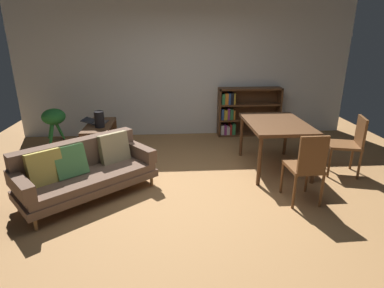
{
  "coord_description": "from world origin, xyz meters",
  "views": [
    {
      "loc": [
        -0.34,
        -3.87,
        2.06
      ],
      "look_at": [
        -0.04,
        0.31,
        0.59
      ],
      "focal_mm": 29.43,
      "sensor_mm": 36.0,
      "label": 1
    }
  ],
  "objects_px": {
    "dining_chair_near": "(306,165)",
    "desk_speaker": "(99,119)",
    "media_console": "(101,140)",
    "open_laptop": "(96,122)",
    "bookshelf": "(244,112)",
    "dining_chair_far": "(349,142)",
    "dining_table": "(276,127)",
    "potted_floor_plant": "(55,124)",
    "fabric_couch": "(84,169)"
  },
  "relations": [
    {
      "from": "open_laptop",
      "to": "dining_chair_near",
      "type": "height_order",
      "value": "dining_chair_near"
    },
    {
      "from": "fabric_couch",
      "to": "bookshelf",
      "type": "xyz_separation_m",
      "value": [
        2.71,
        2.52,
        0.12
      ]
    },
    {
      "from": "open_laptop",
      "to": "dining_chair_far",
      "type": "height_order",
      "value": "dining_chair_far"
    },
    {
      "from": "dining_chair_far",
      "to": "dining_chair_near",
      "type": "bearing_deg",
      "value": -140.86
    },
    {
      "from": "desk_speaker",
      "to": "dining_chair_near",
      "type": "relative_size",
      "value": 0.29
    },
    {
      "from": "desk_speaker",
      "to": "dining_chair_far",
      "type": "distance_m",
      "value": 3.97
    },
    {
      "from": "open_laptop",
      "to": "dining_table",
      "type": "xyz_separation_m",
      "value": [
        2.93,
        -0.86,
        0.09
      ]
    },
    {
      "from": "dining_chair_far",
      "to": "bookshelf",
      "type": "height_order",
      "value": "bookshelf"
    },
    {
      "from": "dining_chair_near",
      "to": "fabric_couch",
      "type": "bearing_deg",
      "value": 171.74
    },
    {
      "from": "open_laptop",
      "to": "dining_chair_far",
      "type": "distance_m",
      "value": 4.15
    },
    {
      "from": "potted_floor_plant",
      "to": "bookshelf",
      "type": "xyz_separation_m",
      "value": [
        3.63,
        0.79,
        -0.02
      ]
    },
    {
      "from": "fabric_couch",
      "to": "desk_speaker",
      "type": "distance_m",
      "value": 1.33
    },
    {
      "from": "media_console",
      "to": "potted_floor_plant",
      "type": "xyz_separation_m",
      "value": [
        -0.85,
        0.28,
        0.23
      ]
    },
    {
      "from": "media_console",
      "to": "dining_chair_far",
      "type": "height_order",
      "value": "dining_chair_far"
    },
    {
      "from": "potted_floor_plant",
      "to": "media_console",
      "type": "bearing_deg",
      "value": -18.45
    },
    {
      "from": "fabric_couch",
      "to": "media_console",
      "type": "height_order",
      "value": "fabric_couch"
    },
    {
      "from": "media_console",
      "to": "dining_table",
      "type": "height_order",
      "value": "dining_table"
    },
    {
      "from": "open_laptop",
      "to": "potted_floor_plant",
      "type": "bearing_deg",
      "value": 167.99
    },
    {
      "from": "open_laptop",
      "to": "dining_chair_near",
      "type": "bearing_deg",
      "value": -33.64
    },
    {
      "from": "desk_speaker",
      "to": "fabric_couch",
      "type": "bearing_deg",
      "value": -88.93
    },
    {
      "from": "media_console",
      "to": "potted_floor_plant",
      "type": "bearing_deg",
      "value": 161.55
    },
    {
      "from": "dining_table",
      "to": "dining_chair_far",
      "type": "relative_size",
      "value": 1.4
    },
    {
      "from": "open_laptop",
      "to": "dining_chair_far",
      "type": "bearing_deg",
      "value": -15.97
    },
    {
      "from": "desk_speaker",
      "to": "open_laptop",
      "type": "bearing_deg",
      "value": 113.22
    },
    {
      "from": "media_console",
      "to": "desk_speaker",
      "type": "height_order",
      "value": "desk_speaker"
    },
    {
      "from": "media_console",
      "to": "desk_speaker",
      "type": "relative_size",
      "value": 3.75
    },
    {
      "from": "desk_speaker",
      "to": "dining_chair_near",
      "type": "bearing_deg",
      "value": -30.74
    },
    {
      "from": "open_laptop",
      "to": "bookshelf",
      "type": "distance_m",
      "value": 3.01
    },
    {
      "from": "dining_chair_near",
      "to": "bookshelf",
      "type": "xyz_separation_m",
      "value": [
        -0.11,
        2.93,
        -0.02
      ]
    },
    {
      "from": "dining_table",
      "to": "dining_chair_near",
      "type": "relative_size",
      "value": 1.35
    },
    {
      "from": "open_laptop",
      "to": "desk_speaker",
      "type": "xyz_separation_m",
      "value": [
        0.12,
        -0.28,
        0.12
      ]
    },
    {
      "from": "dining_chair_near",
      "to": "media_console",
      "type": "bearing_deg",
      "value": 147.35
    },
    {
      "from": "dining_table",
      "to": "dining_chair_near",
      "type": "height_order",
      "value": "dining_chair_near"
    },
    {
      "from": "media_console",
      "to": "open_laptop",
      "type": "xyz_separation_m",
      "value": [
        -0.07,
        0.12,
        0.31
      ]
    },
    {
      "from": "dining_chair_near",
      "to": "bookshelf",
      "type": "distance_m",
      "value": 2.93
    },
    {
      "from": "open_laptop",
      "to": "dining_chair_far",
      "type": "xyz_separation_m",
      "value": [
        3.99,
        -1.14,
        -0.08
      ]
    },
    {
      "from": "dining_chair_far",
      "to": "media_console",
      "type": "bearing_deg",
      "value": 165.35
    },
    {
      "from": "dining_chair_near",
      "to": "dining_table",
      "type": "bearing_deg",
      "value": 91.7
    },
    {
      "from": "open_laptop",
      "to": "potted_floor_plant",
      "type": "height_order",
      "value": "potted_floor_plant"
    },
    {
      "from": "desk_speaker",
      "to": "dining_chair_near",
      "type": "distance_m",
      "value": 3.32
    },
    {
      "from": "media_console",
      "to": "dining_table",
      "type": "bearing_deg",
      "value": -14.53
    },
    {
      "from": "potted_floor_plant",
      "to": "open_laptop",
      "type": "bearing_deg",
      "value": -12.01
    },
    {
      "from": "dining_chair_far",
      "to": "bookshelf",
      "type": "bearing_deg",
      "value": 118.48
    },
    {
      "from": "desk_speaker",
      "to": "dining_table",
      "type": "relative_size",
      "value": 0.21
    },
    {
      "from": "dining_table",
      "to": "desk_speaker",
      "type": "bearing_deg",
      "value": 168.4
    },
    {
      "from": "dining_chair_far",
      "to": "bookshelf",
      "type": "distance_m",
      "value": 2.39
    },
    {
      "from": "fabric_couch",
      "to": "desk_speaker",
      "type": "bearing_deg",
      "value": 91.07
    },
    {
      "from": "fabric_couch",
      "to": "bookshelf",
      "type": "bearing_deg",
      "value": 42.95
    },
    {
      "from": "dining_chair_far",
      "to": "open_laptop",
      "type": "bearing_deg",
      "value": 164.03
    },
    {
      "from": "dining_chair_near",
      "to": "desk_speaker",
      "type": "bearing_deg",
      "value": 149.26
    }
  ]
}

